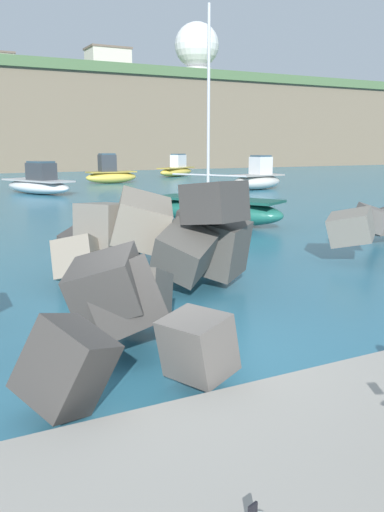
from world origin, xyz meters
TOP-DOWN VIEW (x-y plane):
  - ground_plane at (0.00, 0.00)m, footprint 400.00×400.00m
  - walkway_path at (0.00, -4.00)m, footprint 48.00×4.40m
  - breakwater_jetty at (-1.00, 2.43)m, footprint 32.80×8.54m
  - boat_near_left at (11.92, 36.76)m, footprint 4.50×1.77m
  - boat_near_right at (7.74, 11.67)m, footprint 4.37×5.85m
  - boat_mid_left at (4.35, 29.21)m, footprint 4.21×6.37m
  - boat_mid_centre at (19.23, 25.65)m, footprint 4.42×2.63m
  - boat_far_centre at (21.29, 43.33)m, footprint 5.48×4.33m
  - headland_bluff at (18.12, 79.16)m, footprint 107.57×42.91m
  - radar_dome at (39.41, 73.14)m, footprint 7.04×7.04m
  - station_building_east at (25.28, 75.24)m, footprint 6.32×4.77m

SIDE VIEW (x-z plane):
  - ground_plane at x=0.00m, z-range 0.00..0.00m
  - walkway_path at x=0.00m, z-range 0.00..0.24m
  - boat_near_right at x=7.74m, z-range -3.60..4.82m
  - boat_mid_left at x=4.35m, z-range -0.39..1.75m
  - boat_far_centre at x=21.29m, z-range -0.44..1.85m
  - boat_near_left at x=11.92m, z-range -0.48..2.01m
  - boat_mid_centre at x=19.23m, z-range -0.45..2.00m
  - breakwater_jetty at x=-1.00m, z-range -0.24..2.41m
  - headland_bluff at x=18.12m, z-range 0.02..12.98m
  - station_building_east at x=25.28m, z-range 12.97..17.58m
  - radar_dome at x=39.41m, z-range 13.48..22.77m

